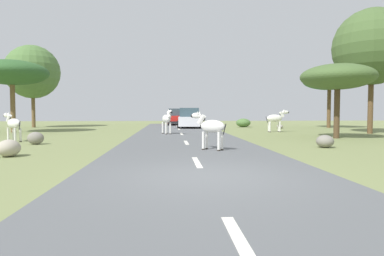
{
  "coord_description": "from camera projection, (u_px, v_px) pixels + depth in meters",
  "views": [
    {
      "loc": [
        -0.86,
        -7.49,
        1.5
      ],
      "look_at": [
        0.18,
        7.87,
        0.73
      ],
      "focal_mm": 31.52,
      "sensor_mm": 36.0,
      "label": 1
    }
  ],
  "objects": [
    {
      "name": "car_0",
      "position": [
        176.0,
        117.0,
        36.26
      ],
      "size": [
        2.06,
        4.36,
        1.74
      ],
      "rotation": [
        0.0,
        0.0,
        3.13
      ],
      "color": "red",
      "rests_on": "road"
    },
    {
      "name": "ground_plane",
      "position": [
        208.0,
        178.0,
        7.59
      ],
      "size": [
        90.0,
        90.0,
        0.0
      ],
      "primitive_type": "plane",
      "color": "olive"
    },
    {
      "name": "zebra_3",
      "position": [
        211.0,
        127.0,
        12.61
      ],
      "size": [
        1.34,
        1.1,
        1.46
      ],
      "rotation": [
        0.0,
        0.0,
        0.93
      ],
      "color": "silver",
      "rests_on": "road"
    },
    {
      "name": "tree_5",
      "position": [
        372.0,
        47.0,
        22.38
      ],
      "size": [
        5.06,
        5.06,
        8.31
      ],
      "color": "brown",
      "rests_on": "ground_plane"
    },
    {
      "name": "road",
      "position": [
        204.0,
        177.0,
        7.59
      ],
      "size": [
        6.0,
        64.0,
        0.05
      ],
      "primitive_type": "cube",
      "color": "#56595B",
      "rests_on": "ground_plane"
    },
    {
      "name": "rock_2",
      "position": [
        36.0,
        138.0,
        15.22
      ],
      "size": [
        0.72,
        0.56,
        0.57
      ],
      "primitive_type": "ellipsoid",
      "color": "gray",
      "rests_on": "ground_plane"
    },
    {
      "name": "tree_3",
      "position": [
        329.0,
        81.0,
        30.37
      ],
      "size": [
        4.69,
        4.69,
        5.07
      ],
      "color": "brown",
      "rests_on": "ground_plane"
    },
    {
      "name": "zebra_0",
      "position": [
        167.0,
        119.0,
        21.47
      ],
      "size": [
        0.8,
        1.63,
        1.59
      ],
      "rotation": [
        0.0,
        0.0,
        3.46
      ],
      "color": "silver",
      "rests_on": "road"
    },
    {
      "name": "rock_1",
      "position": [
        9.0,
        148.0,
        11.11
      ],
      "size": [
        0.73,
        0.79,
        0.57
      ],
      "primitive_type": "ellipsoid",
      "color": "#A89E8C",
      "rests_on": "ground_plane"
    },
    {
      "name": "zebra_1",
      "position": [
        13.0,
        124.0,
        16.55
      ],
      "size": [
        1.33,
        1.16,
        1.48
      ],
      "rotation": [
        0.0,
        0.0,
        0.88
      ],
      "color": "silver",
      "rests_on": "ground_plane"
    },
    {
      "name": "bush_2",
      "position": [
        243.0,
        123.0,
        31.95
      ],
      "size": [
        1.36,
        1.22,
        0.82
      ],
      "primitive_type": "ellipsoid",
      "color": "#4C7038",
      "rests_on": "ground_plane"
    },
    {
      "name": "rock_0",
      "position": [
        280.0,
        127.0,
        28.98
      ],
      "size": [
        0.54,
        0.57,
        0.35
      ],
      "primitive_type": "ellipsoid",
      "color": "gray",
      "rests_on": "ground_plane"
    },
    {
      "name": "rock_3",
      "position": [
        325.0,
        141.0,
        13.88
      ],
      "size": [
        0.7,
        0.72,
        0.53
      ],
      "primitive_type": "ellipsoid",
      "color": "gray",
      "rests_on": "ground_plane"
    },
    {
      "name": "tree_1",
      "position": [
        32.0,
        72.0,
        31.1
      ],
      "size": [
        4.9,
        4.9,
        7.59
      ],
      "color": "brown",
      "rests_on": "ground_plane"
    },
    {
      "name": "tree_4",
      "position": [
        338.0,
        77.0,
        18.51
      ],
      "size": [
        3.99,
        3.99,
        4.1
      ],
      "color": "#4C3823",
      "rests_on": "ground_plane"
    },
    {
      "name": "tree_2",
      "position": [
        12.0,
        73.0,
        23.78
      ],
      "size": [
        4.95,
        4.95,
        5.1
      ],
      "color": "brown",
      "rests_on": "ground_plane"
    },
    {
      "name": "car_1",
      "position": [
        189.0,
        119.0,
        29.73
      ],
      "size": [
        2.22,
        4.44,
        1.74
      ],
      "rotation": [
        0.0,
        0.0,
        -0.06
      ],
      "color": "silver",
      "rests_on": "road"
    },
    {
      "name": "zebra_2",
      "position": [
        276.0,
        119.0,
        24.31
      ],
      "size": [
        1.74,
        0.47,
        1.64
      ],
      "rotation": [
        0.0,
        0.0,
        4.73
      ],
      "color": "silver",
      "rests_on": "ground_plane"
    },
    {
      "name": "lane_markings",
      "position": [
        210.0,
        185.0,
        6.59
      ],
      "size": [
        0.16,
        56.0,
        0.01
      ],
      "color": "silver",
      "rests_on": "road"
    }
  ]
}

